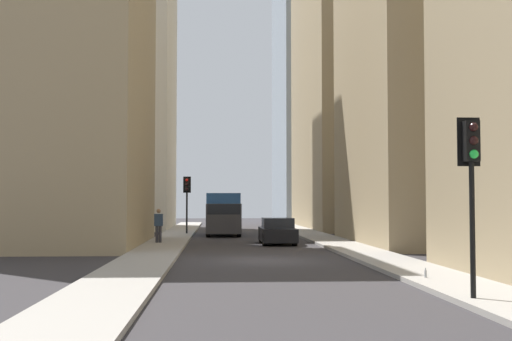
{
  "coord_description": "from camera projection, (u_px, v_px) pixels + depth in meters",
  "views": [
    {
      "loc": [
        -25.95,
        1.85,
        2.25
      ],
      "look_at": [
        17.19,
        -0.68,
        4.28
      ],
      "focal_mm": 47.17,
      "sensor_mm": 36.0,
      "label": 1
    }
  ],
  "objects": [
    {
      "name": "ground_plane",
      "position": [
        264.0,
        260.0,
        25.88
      ],
      "size": [
        135.0,
        135.0,
        0.0
      ],
      "primitive_type": "plane",
      "color": "#302D30"
    },
    {
      "name": "building_right_midfar",
      "position": [
        46.0,
        40.0,
        34.44
      ],
      "size": [
        12.63,
        10.5,
        21.13
      ],
      "color": "#9E8966",
      "rests_on": "ground_plane"
    },
    {
      "name": "sidewalk_right",
      "position": [
        147.0,
        259.0,
        25.62
      ],
      "size": [
        90.0,
        2.2,
        0.14
      ],
      "primitive_type": "cube",
      "color": "gray",
      "rests_on": "ground_plane"
    },
    {
      "name": "building_right_far",
      "position": [
        113.0,
        33.0,
        56.51
      ],
      "size": [
        12.3,
        10.0,
        32.91
      ],
      "color": "beige",
      "rests_on": "ground_plane"
    },
    {
      "name": "sedan_black",
      "position": [
        277.0,
        232.0,
        35.85
      ],
      "size": [
        4.3,
        1.78,
        1.42
      ],
      "color": "black",
      "rests_on": "ground_plane"
    },
    {
      "name": "sidewalk_left",
      "position": [
        380.0,
        258.0,
        26.14
      ],
      "size": [
        90.0,
        2.2,
        0.14
      ],
      "primitive_type": "cube",
      "color": "gray",
      "rests_on": "ground_plane"
    },
    {
      "name": "traffic_light_midblock",
      "position": [
        187.0,
        192.0,
        45.44
      ],
      "size": [
        0.43,
        0.52,
        3.85
      ],
      "color": "black",
      "rests_on": "sidewalk_right"
    },
    {
      "name": "delivery_truck",
      "position": [
        223.0,
        214.0,
        45.34
      ],
      "size": [
        6.46,
        2.25,
        2.84
      ],
      "color": "#285699",
      "rests_on": "ground_plane"
    },
    {
      "name": "building_left_midfar",
      "position": [
        446.0,
        52.0,
        36.47
      ],
      "size": [
        13.41,
        10.0,
        20.76
      ],
      "color": "#9E8966",
      "rests_on": "ground_plane"
    },
    {
      "name": "discarded_bottle",
      "position": [
        426.0,
        274.0,
        18.78
      ],
      "size": [
        0.07,
        0.07,
        0.27
      ],
      "color": "#999EA3",
      "rests_on": "sidewalk_left"
    },
    {
      "name": "building_left_far",
      "position": [
        361.0,
        45.0,
        57.98
      ],
      "size": [
        19.53,
        10.0,
        31.62
      ],
      "color": "#9E8966",
      "rests_on": "ground_plane"
    },
    {
      "name": "traffic_light_foreground",
      "position": [
        472.0,
        164.0,
        14.92
      ],
      "size": [
        0.43,
        0.52,
        4.02
      ],
      "color": "black",
      "rests_on": "sidewalk_left"
    },
    {
      "name": "pedestrian",
      "position": [
        159.0,
        224.0,
        35.1
      ],
      "size": [
        0.26,
        0.44,
        1.75
      ],
      "color": "#33333D",
      "rests_on": "sidewalk_right"
    }
  ]
}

